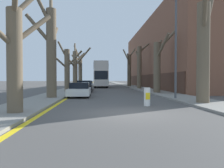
{
  "coord_description": "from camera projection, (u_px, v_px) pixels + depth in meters",
  "views": [
    {
      "loc": [
        -1.33,
        -9.76,
        1.57
      ],
      "look_at": [
        0.95,
        26.45,
        0.72
      ],
      "focal_mm": 35.0,
      "sensor_mm": 36.0,
      "label": 1
    }
  ],
  "objects": [
    {
      "name": "parked_car_2",
      "position": [
        87.0,
        86.0,
        30.9
      ],
      "size": [
        1.82,
        4.25,
        1.3
      ],
      "color": "silver",
      "rests_on": "ground"
    },
    {
      "name": "street_tree_left_3",
      "position": [
        76.0,
        67.0,
        34.97
      ],
      "size": [
        3.65,
        4.29,
        7.68
      ],
      "color": "brown",
      "rests_on": "ground"
    },
    {
      "name": "street_tree_right_3",
      "position": [
        129.0,
        69.0,
        43.93
      ],
      "size": [
        2.54,
        3.43,
        7.75
      ],
      "color": "brown",
      "rests_on": "ground"
    },
    {
      "name": "street_tree_right_1",
      "position": [
        158.0,
        64.0,
        23.3
      ],
      "size": [
        2.33,
        3.65,
        6.76
      ],
      "color": "brown",
      "rests_on": "ground"
    },
    {
      "name": "double_decker_bus",
      "position": [
        101.0,
        73.0,
        41.27
      ],
      "size": [
        2.54,
        10.33,
        4.63
      ],
      "color": "silver",
      "rests_on": "ground"
    },
    {
      "name": "sidewalk_left",
      "position": [
        83.0,
        84.0,
        59.4
      ],
      "size": [
        2.79,
        120.0,
        0.12
      ],
      "primitive_type": "cube",
      "color": "gray",
      "rests_on": "ground"
    },
    {
      "name": "street_tree_right_2",
      "position": [
        140.0,
        66.0,
        34.1
      ],
      "size": [
        2.66,
        1.65,
        7.49
      ],
      "color": "brown",
      "rests_on": "ground"
    },
    {
      "name": "street_tree_left_4",
      "position": [
        80.0,
        70.0,
        43.04
      ],
      "size": [
        2.18,
        3.17,
        8.08
      ],
      "color": "brown",
      "rests_on": "ground"
    },
    {
      "name": "ground_plane",
      "position": [
        128.0,
        114.0,
        9.86
      ],
      "size": [
        300.0,
        300.0,
        0.0
      ],
      "primitive_type": "plane",
      "color": "#4C4947"
    },
    {
      "name": "lamp_post",
      "position": [
        175.0,
        41.0,
        16.3
      ],
      "size": [
        1.4,
        0.2,
        7.92
      ],
      "color": "#4C4F54",
      "rests_on": "ground"
    },
    {
      "name": "traffic_bollard",
      "position": [
        147.0,
        97.0,
        12.64
      ],
      "size": [
        0.36,
        0.37,
        1.07
      ],
      "color": "white",
      "rests_on": "ground"
    },
    {
      "name": "street_tree_left_1",
      "position": [
        51.0,
        49.0,
        17.11
      ],
      "size": [
        2.29,
        2.54,
        8.2
      ],
      "color": "brown",
      "rests_on": "ground"
    },
    {
      "name": "sidewalk_right",
      "position": [
        123.0,
        84.0,
        60.08
      ],
      "size": [
        2.79,
        120.0,
        0.12
      ],
      "primitive_type": "cube",
      "color": "gray",
      "rests_on": "ground"
    },
    {
      "name": "street_tree_left_2",
      "position": [
        67.0,
        69.0,
        25.9
      ],
      "size": [
        3.63,
        2.49,
        6.0
      ],
      "color": "brown",
      "rests_on": "ground"
    },
    {
      "name": "kerb_line_stripe",
      "position": [
        89.0,
        85.0,
        59.5
      ],
      "size": [
        0.24,
        120.0,
        0.01
      ],
      "primitive_type": "cube",
      "color": "yellow",
      "rests_on": "ground"
    },
    {
      "name": "parked_car_1",
      "position": [
        84.0,
        87.0,
        25.78
      ],
      "size": [
        1.81,
        3.99,
        1.38
      ],
      "color": "black",
      "rests_on": "ground"
    },
    {
      "name": "street_tree_left_0",
      "position": [
        15.0,
        45.0,
        9.42
      ],
      "size": [
        3.31,
        4.58,
        7.17
      ],
      "color": "brown",
      "rests_on": "ground"
    },
    {
      "name": "street_tree_right_0",
      "position": [
        204.0,
        48.0,
        13.34
      ],
      "size": [
        2.37,
        4.43,
        6.91
      ],
      "color": "brown",
      "rests_on": "ground"
    },
    {
      "name": "building_facade_right",
      "position": [
        170.0,
        56.0,
        40.01
      ],
      "size": [
        10.08,
        39.62,
        11.43
      ],
      "color": "brown",
      "rests_on": "ground"
    },
    {
      "name": "parked_car_0",
      "position": [
        80.0,
        90.0,
        19.33
      ],
      "size": [
        1.85,
        4.3,
        1.25
      ],
      "color": "silver",
      "rests_on": "ground"
    }
  ]
}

